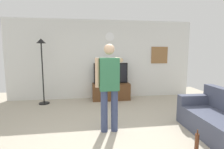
% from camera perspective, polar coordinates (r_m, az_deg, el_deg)
% --- Properties ---
extents(ground_plane, '(8.40, 8.40, 0.00)m').
position_cam_1_polar(ground_plane, '(3.60, 1.72, -19.44)').
color(ground_plane, '#B2A893').
extents(back_wall, '(6.40, 0.10, 2.70)m').
position_cam_1_polar(back_wall, '(6.14, -3.05, 4.90)').
color(back_wall, silver).
rests_on(back_wall, ground_plane).
extents(tv_stand, '(1.26, 0.53, 0.56)m').
position_cam_1_polar(tv_stand, '(5.97, -0.33, -5.57)').
color(tv_stand, brown).
rests_on(tv_stand, ground_plane).
extents(television, '(1.15, 0.07, 0.69)m').
position_cam_1_polar(television, '(5.91, -0.40, 0.42)').
color(television, black).
rests_on(television, tv_stand).
extents(wall_clock, '(0.30, 0.03, 0.30)m').
position_cam_1_polar(wall_clock, '(6.12, -0.73, 12.22)').
color(wall_clock, white).
extents(framed_picture, '(0.61, 0.04, 0.60)m').
position_cam_1_polar(framed_picture, '(6.60, 15.21, 6.14)').
color(framed_picture, olive).
extents(floor_lamp, '(0.32, 0.32, 2.02)m').
position_cam_1_polar(floor_lamp, '(5.74, -21.96, 5.10)').
color(floor_lamp, black).
rests_on(floor_lamp, ground_plane).
extents(person_standing_nearer_lamp, '(0.56, 0.78, 1.78)m').
position_cam_1_polar(person_standing_nearer_lamp, '(3.50, -0.92, -2.83)').
color(person_standing_nearer_lamp, '#384266').
rests_on(person_standing_nearer_lamp, ground_plane).
extents(beverage_bottle, '(0.07, 0.07, 0.37)m').
position_cam_1_polar(beverage_bottle, '(3.38, 25.98, -19.23)').
color(beverage_bottle, '#592D19').
rests_on(beverage_bottle, ground_plane).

